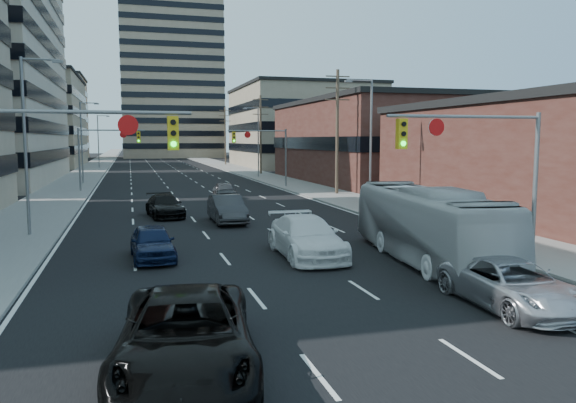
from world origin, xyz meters
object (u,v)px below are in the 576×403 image
Objects in this scene: white_van at (306,237)px; transit_bus at (427,225)px; silver_suv at (512,285)px; black_pickup at (186,336)px; sedan_blue at (152,242)px.

transit_bus reaches higher than white_van.
silver_suv is at bearing -66.01° from white_van.
transit_bus is at bearing -25.86° from white_van.
black_pickup is 9.90m from silver_suv.
transit_bus is at bearing -20.23° from sedan_blue.
black_pickup is 13.48m from transit_bus.
black_pickup is at bearing -166.20° from silver_suv.
transit_bus reaches higher than sedan_blue.
sedan_blue reaches higher than silver_suv.
white_van is 1.39× the size of sedan_blue.
black_pickup is 11.93m from sedan_blue.
black_pickup is 1.46× the size of sedan_blue.
black_pickup is at bearing -118.29° from white_van.
silver_suv is at bearing -46.99° from sedan_blue.
transit_bus is at bearing 45.96° from black_pickup.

